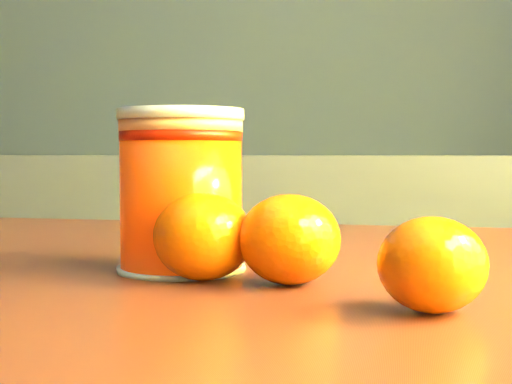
# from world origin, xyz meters

# --- Properties ---
(juice_glass) EXTENTS (0.09, 0.09, 0.11)m
(juice_glass) POSITION_xyz_m (0.94, 0.28, 0.88)
(juice_glass) COLOR #FF3D05
(juice_glass) RESTS_ON table
(orange_front) EXTENTS (0.07, 0.07, 0.06)m
(orange_front) POSITION_xyz_m (1.02, 0.25, 0.85)
(orange_front) COLOR #FF6305
(orange_front) RESTS_ON table
(orange_back) EXTENTS (0.09, 0.09, 0.06)m
(orange_back) POSITION_xyz_m (0.96, 0.25, 0.85)
(orange_back) COLOR #FF6305
(orange_back) RESTS_ON table
(orange_extra) EXTENTS (0.06, 0.06, 0.05)m
(orange_extra) POSITION_xyz_m (1.11, 0.18, 0.84)
(orange_extra) COLOR #FF6305
(orange_extra) RESTS_ON table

